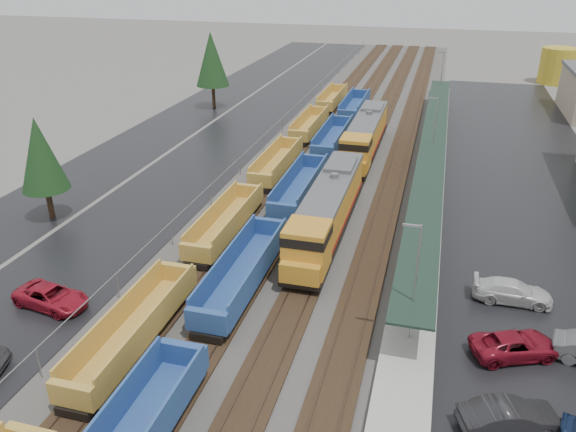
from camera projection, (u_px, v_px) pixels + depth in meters
name	position (u px, v px, depth m)	size (l,w,h in m)	color
ballast_strip	(355.00, 138.00, 70.17)	(20.00, 160.00, 0.08)	#302D2B
trackbed	(355.00, 137.00, 70.12)	(14.60, 160.00, 0.22)	black
west_parking_lot	(242.00, 130.00, 73.76)	(10.00, 160.00, 0.02)	black
west_road	(173.00, 124.00, 76.15)	(9.00, 160.00, 0.02)	black
east_commuter_lot	(526.00, 182.00, 56.91)	(16.00, 100.00, 0.02)	black
station_platform	(430.00, 166.00, 58.88)	(3.00, 80.00, 8.00)	#9E9B93
chainlink_fence	(279.00, 124.00, 70.41)	(0.08, 160.04, 2.02)	gray
distant_hills	(556.00, 22.00, 191.16)	(301.00, 140.00, 25.20)	#485945
tree_west_near	(40.00, 154.00, 46.76)	(3.96, 3.96, 9.00)	#332316
tree_west_far	(212.00, 59.00, 81.39)	(4.84, 4.84, 11.00)	#332316
locomotive_lead	(327.00, 211.00, 44.66)	(2.99, 19.71, 4.46)	black
locomotive_trail	(365.00, 136.00, 63.01)	(2.99, 19.71, 4.46)	black
well_string_yellow	(226.00, 223.00, 45.63)	(2.50, 101.71, 2.22)	gold
well_string_blue	(276.00, 224.00, 45.39)	(2.66, 93.14, 2.36)	navy
storage_tank	(558.00, 66.00, 98.89)	(6.16, 6.16, 6.16)	gold
parked_car_west_c	(51.00, 297.00, 36.51)	(5.10, 2.35, 1.42)	maroon
parked_car_east_a	(510.00, 418.00, 26.86)	(4.89, 1.71, 1.61)	black
parked_car_east_b	(515.00, 345.00, 32.01)	(5.02, 2.32, 1.40)	maroon
parked_car_east_c	(513.00, 292.00, 37.03)	(5.06, 2.06, 1.47)	silver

